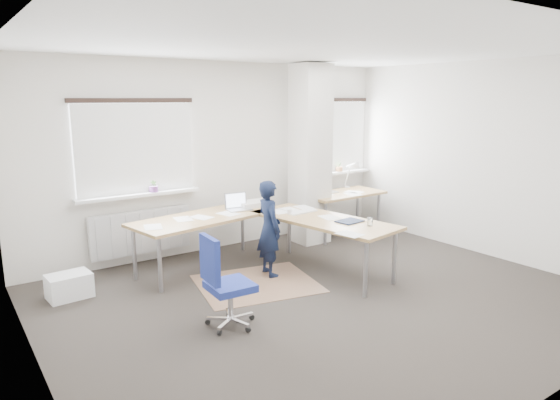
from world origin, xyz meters
TOP-DOWN VIEW (x-y plane):
  - ground at (0.00, 0.00)m, footprint 6.00×6.00m
  - room_shell at (0.18, 0.45)m, footprint 6.04×5.04m
  - floor_mat at (-0.42, 0.82)m, footprint 1.64×1.47m
  - white_crate at (-2.43, 1.70)m, footprint 0.50×0.37m
  - desk_main at (-0.02, 1.21)m, footprint 2.82×2.63m
  - desk_side at (1.97, 1.91)m, footprint 1.41×0.77m
  - task_chair at (-1.29, -0.01)m, footprint 0.53×0.52m
  - person at (-0.10, 1.01)m, footprint 0.36×0.49m

SIDE VIEW (x-z plane):
  - ground at x=0.00m, z-range 0.00..0.00m
  - floor_mat at x=-0.42m, z-range 0.00..0.01m
  - white_crate at x=-2.43m, z-range 0.00..0.28m
  - task_chair at x=-1.29m, z-range -0.21..0.75m
  - person at x=-0.10m, z-range 0.00..1.25m
  - desk_side at x=1.97m, z-range 0.08..1.29m
  - desk_main at x=-0.02m, z-range 0.21..1.17m
  - room_shell at x=0.18m, z-range 0.34..3.16m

